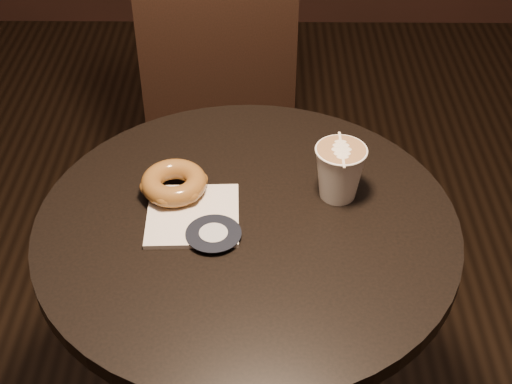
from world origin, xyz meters
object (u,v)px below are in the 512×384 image
(chair, at_px, (225,116))
(latte_cup, at_px, (339,172))
(cafe_table, at_px, (248,301))
(pastry_bag, at_px, (193,215))
(doughnut, at_px, (174,183))

(chair, bearing_deg, latte_cup, -78.90)
(cafe_table, relative_size, latte_cup, 7.76)
(pastry_bag, bearing_deg, chair, 85.89)
(pastry_bag, bearing_deg, doughnut, 119.49)
(cafe_table, relative_size, chair, 0.76)
(cafe_table, xyz_separation_m, latte_cup, (0.15, 0.07, 0.25))
(doughnut, distance_m, latte_cup, 0.28)
(chair, relative_size, latte_cup, 10.22)
(doughnut, bearing_deg, cafe_table, -27.32)
(pastry_bag, xyz_separation_m, latte_cup, (0.24, 0.06, 0.04))
(cafe_table, bearing_deg, latte_cup, 23.32)
(cafe_table, height_order, chair, chair)
(cafe_table, bearing_deg, doughnut, 152.68)
(pastry_bag, height_order, latte_cup, latte_cup)
(cafe_table, height_order, doughnut, doughnut)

